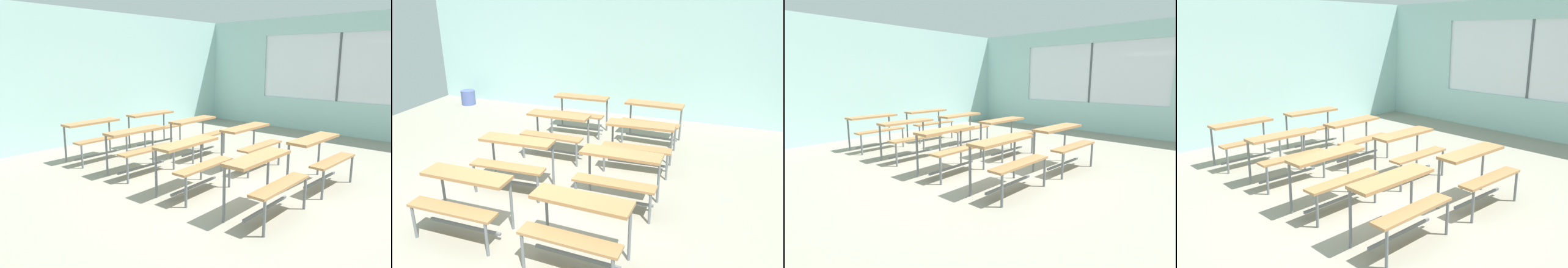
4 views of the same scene
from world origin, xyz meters
TOP-DOWN VIEW (x-y plane):
  - ground at (0.00, 0.00)m, footprint 10.00×9.00m
  - wall_back at (0.00, 4.50)m, footprint 10.00×0.12m
  - wall_right at (5.00, -0.13)m, footprint 0.12×9.00m
  - desk_bench_r0c0 at (-0.52, -0.77)m, footprint 1.10×0.60m
  - desk_bench_r0c1 at (0.97, -0.83)m, footprint 1.12×0.63m
  - desk_bench_r1c0 at (-0.52, 0.43)m, footprint 1.12×0.63m
  - desk_bench_r1c1 at (1.04, 0.48)m, footprint 1.10×0.59m
  - desk_bench_r2c0 at (-0.44, 1.72)m, footprint 1.10×0.60m
  - desk_bench_r2c1 at (1.03, 1.72)m, footprint 1.13×0.64m
  - desk_bench_r3c0 at (-0.49, 2.98)m, footprint 1.11×0.61m
  - desk_bench_r3c1 at (1.00, 2.97)m, footprint 1.12×0.63m

SIDE VIEW (x-z plane):
  - ground at x=0.00m, z-range -0.05..0.00m
  - desk_bench_r0c0 at x=-0.52m, z-range 0.19..0.93m
  - desk_bench_r0c1 at x=0.97m, z-range 0.19..0.93m
  - desk_bench_r1c0 at x=-0.52m, z-range 0.19..0.93m
  - desk_bench_r1c1 at x=1.04m, z-range 0.19..0.93m
  - desk_bench_r2c0 at x=-0.44m, z-range 0.19..0.93m
  - desk_bench_r2c1 at x=1.03m, z-range 0.19..0.93m
  - desk_bench_r3c0 at x=-0.49m, z-range 0.19..0.93m
  - desk_bench_r3c1 at x=1.00m, z-range 0.19..0.93m
  - wall_right at x=5.00m, z-range -0.05..2.95m
  - wall_back at x=0.00m, z-range 0.00..3.00m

